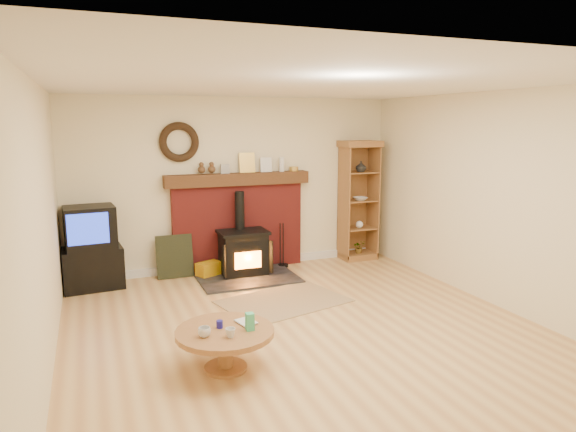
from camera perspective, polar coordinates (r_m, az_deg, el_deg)
name	(u,v)px	position (r m, az deg, el deg)	size (l,w,h in m)	color
ground	(308,333)	(5.65, 2.24, -12.83)	(5.50, 5.50, 0.00)	tan
room_shell	(304,172)	(5.30, 1.78, 4.86)	(5.02, 5.52, 2.61)	beige
chimney_breast	(239,217)	(7.84, -5.52, -0.16)	(2.20, 0.22, 1.78)	maroon
wood_stove	(244,254)	(7.56, -4.93, -4.27)	(1.40, 1.00, 1.23)	black
area_rug	(284,301)	(6.55, -0.48, -9.44)	(1.50, 1.03, 0.01)	brown
tv_unit	(92,249)	(7.42, -20.99, -3.47)	(0.81, 0.60, 1.13)	black
curio_cabinet	(358,200)	(8.47, 7.77, 1.74)	(0.62, 0.45, 1.94)	brown
firelog_box	(209,270)	(7.62, -8.77, -5.90)	(0.35, 0.22, 0.22)	#C9D10A
leaning_painting	(175,256)	(7.63, -12.48, -4.41)	(0.52, 0.03, 0.63)	black
fire_tools	(283,260)	(8.04, -0.58, -4.93)	(0.16, 0.16, 0.70)	black
coffee_table	(225,337)	(4.79, -7.00, -13.21)	(0.90, 0.90, 0.54)	brown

